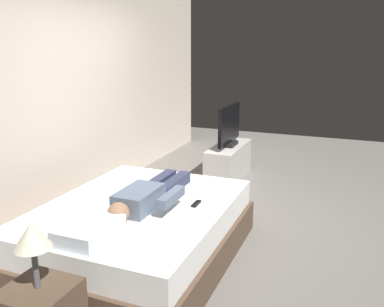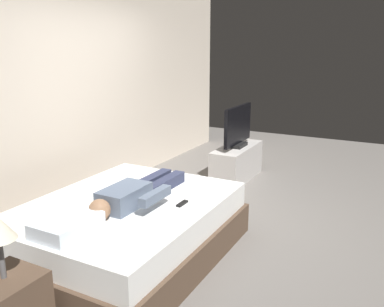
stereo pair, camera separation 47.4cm
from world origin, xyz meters
name	(u,v)px [view 1 (the left image)]	position (x,y,z in m)	size (l,w,h in m)	color
ground_plane	(207,221)	(0.00, 0.00, 0.00)	(10.00, 10.00, 0.00)	slate
back_wall	(93,87)	(0.40, 1.71, 1.40)	(6.40, 0.10, 2.80)	beige
bed	(139,232)	(-1.02, 0.29, 0.26)	(2.08, 1.62, 0.54)	brown
pillow	(89,230)	(-1.74, 0.29, 0.60)	(0.48, 0.34, 0.12)	white
person	(148,195)	(-0.99, 0.21, 0.62)	(1.26, 0.46, 0.18)	slate
remote	(196,204)	(-0.84, -0.20, 0.55)	(0.15, 0.04, 0.02)	black
tv_stand	(228,162)	(1.56, 0.23, 0.25)	(1.10, 0.40, 0.50)	#B7B2AD
tv	(229,126)	(1.56, 0.23, 0.78)	(0.88, 0.20, 0.59)	black
lamp	(32,237)	(-2.36, 0.21, 0.85)	(0.22, 0.22, 0.42)	#59595B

